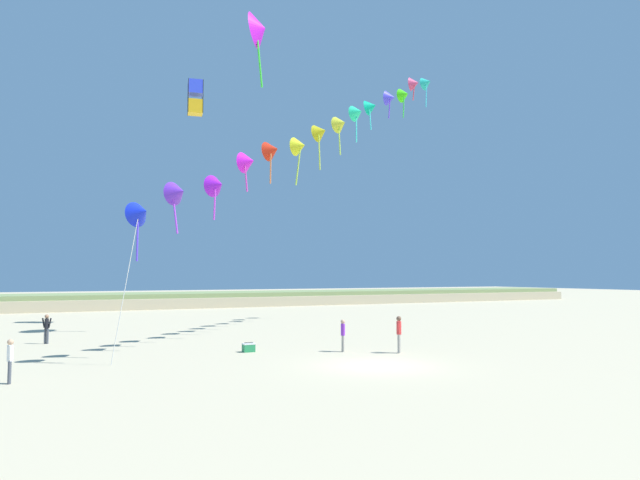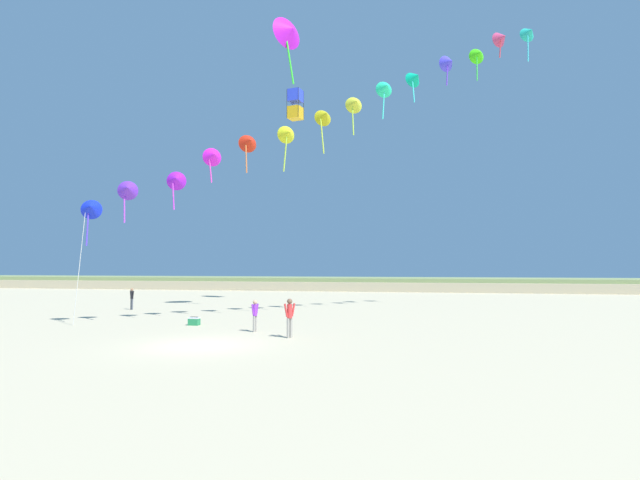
# 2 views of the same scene
# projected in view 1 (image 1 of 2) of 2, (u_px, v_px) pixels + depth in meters

# --- Properties ---
(ground_plane) EXTENTS (240.00, 240.00, 0.00)m
(ground_plane) POSITION_uv_depth(u_px,v_px,m) (377.00, 366.00, 23.37)
(ground_plane) COLOR #C1B28E
(dune_ridge) EXTENTS (120.00, 10.58, 1.63)m
(dune_ridge) POSITION_uv_depth(u_px,v_px,m) (158.00, 300.00, 66.11)
(dune_ridge) COLOR tan
(dune_ridge) RESTS_ON ground
(person_near_left) EXTENTS (0.21, 0.53, 1.52)m
(person_near_left) POSITION_uv_depth(u_px,v_px,m) (10.00, 358.00, 19.53)
(person_near_left) COLOR #474C56
(person_near_left) RESTS_ON ground
(person_near_right) EXTENTS (0.51, 0.35, 1.58)m
(person_near_right) POSITION_uv_depth(u_px,v_px,m) (47.00, 327.00, 30.85)
(person_near_right) COLOR #474C56
(person_near_right) RESTS_ON ground
(person_mid_center) EXTENTS (0.46, 0.53, 1.75)m
(person_mid_center) POSITION_uv_depth(u_px,v_px,m) (399.00, 332.00, 27.23)
(person_mid_center) COLOR gray
(person_mid_center) RESTS_ON ground
(person_far_left) EXTENTS (0.25, 0.54, 1.56)m
(person_far_left) POSITION_uv_depth(u_px,v_px,m) (343.00, 333.00, 27.69)
(person_far_left) COLOR gray
(person_far_left) RESTS_ON ground
(kite_banner_string) EXTENTS (27.08, 14.79, 20.64)m
(kite_banner_string) POSITION_uv_depth(u_px,v_px,m) (331.00, 126.00, 36.17)
(kite_banner_string) COLOR #1327D8
(large_kite_low_lead) EXTENTS (1.35, 1.35, 2.62)m
(large_kite_low_lead) POSITION_uv_depth(u_px,v_px,m) (195.00, 98.00, 44.23)
(large_kite_low_lead) COLOR gold
(large_kite_mid_trail) EXTENTS (2.33, 2.59, 5.02)m
(large_kite_mid_trail) POSITION_uv_depth(u_px,v_px,m) (260.00, 30.00, 37.06)
(large_kite_mid_trail) COLOR #CF1BDD
(beach_cooler) EXTENTS (0.58, 0.41, 0.46)m
(beach_cooler) POSITION_uv_depth(u_px,v_px,m) (249.00, 348.00, 27.57)
(beach_cooler) COLOR #23844C
(beach_cooler) RESTS_ON ground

